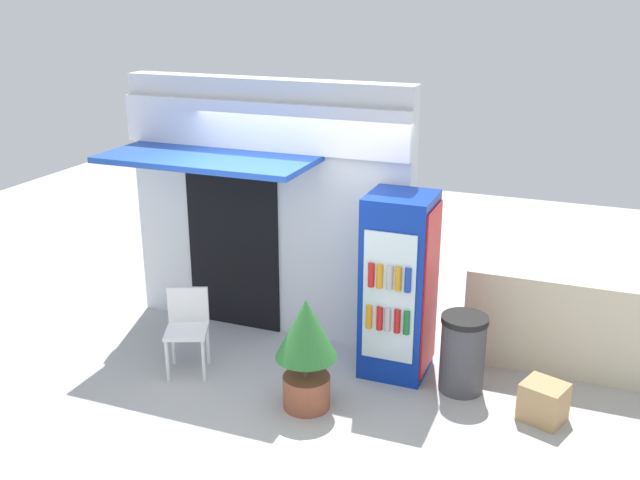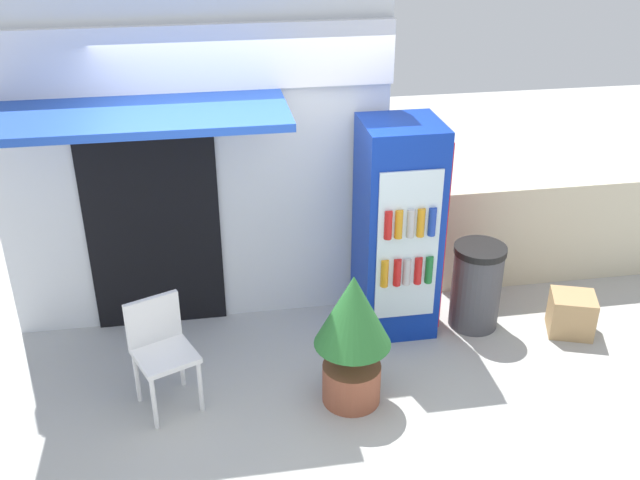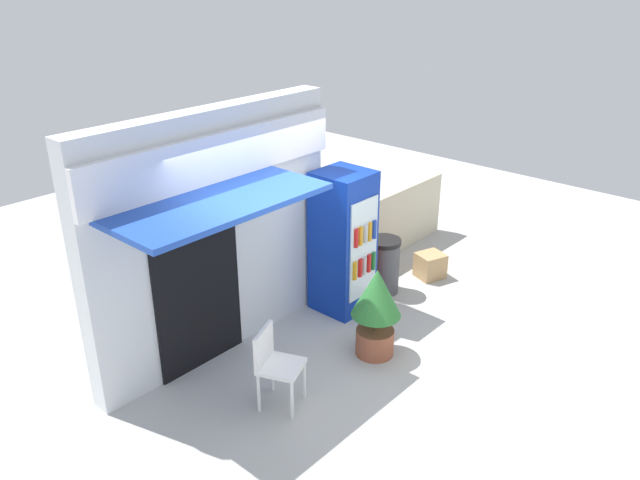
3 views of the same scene
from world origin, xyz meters
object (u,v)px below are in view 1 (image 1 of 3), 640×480
at_px(plastic_chair, 187,323).
at_px(cardboard_box, 543,402).
at_px(potted_plant_near_shop, 306,345).
at_px(trash_bin, 463,353).
at_px(drink_cooler, 399,286).

relative_size(plastic_chair, cardboard_box, 2.32).
height_order(plastic_chair, potted_plant_near_shop, potted_plant_near_shop).
bearing_deg(potted_plant_near_shop, trash_bin, 32.99).
distance_m(plastic_chair, trash_bin, 2.77).
height_order(trash_bin, cardboard_box, trash_bin).
bearing_deg(plastic_chair, potted_plant_near_shop, -9.25).
bearing_deg(drink_cooler, cardboard_box, -15.00).
bearing_deg(drink_cooler, trash_bin, -11.53).
xyz_separation_m(trash_bin, cardboard_box, (0.80, -0.26, -0.21)).
bearing_deg(plastic_chair, drink_cooler, 20.66).
height_order(potted_plant_near_shop, cardboard_box, potted_plant_near_shop).
bearing_deg(cardboard_box, potted_plant_near_shop, -164.50).
bearing_deg(potted_plant_near_shop, drink_cooler, 58.84).
xyz_separation_m(potted_plant_near_shop, trash_bin, (1.29, 0.84, -0.25)).
xyz_separation_m(drink_cooler, cardboard_box, (1.50, -0.40, -0.76)).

